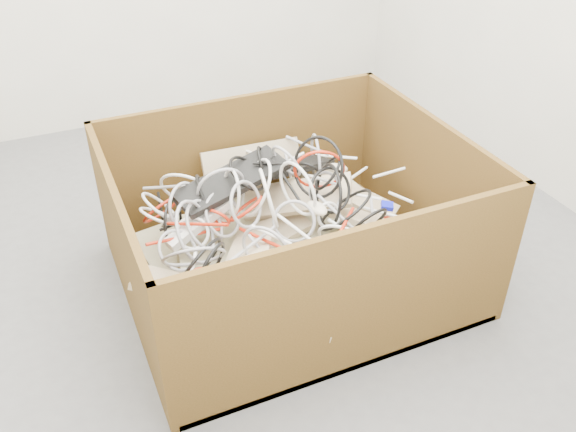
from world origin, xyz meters
name	(u,v)px	position (x,y,z in m)	size (l,w,h in m)	color
ground	(251,247)	(0.00, 0.00, 0.00)	(3.00, 3.00, 0.00)	#555557
cardboard_box	(286,252)	(0.05, -0.27, 0.15)	(1.27, 1.05, 0.61)	#402D10
keyboard_pile	(282,217)	(0.05, -0.22, 0.29)	(1.19, 0.99, 0.40)	tan
mice_scatter	(292,213)	(0.06, -0.31, 0.36)	(0.66, 0.59, 0.16)	beige
power_strip_left	(199,223)	(-0.28, -0.24, 0.37)	(0.28, 0.05, 0.04)	silver
power_strip_right	(230,287)	(-0.27, -0.57, 0.32)	(0.27, 0.05, 0.04)	silver
vga_plug	(387,206)	(0.41, -0.40, 0.35)	(0.04, 0.04, 0.02)	#0B13B0
cable_tangle	(254,207)	(-0.08, -0.27, 0.40)	(1.14, 0.83, 0.51)	gray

